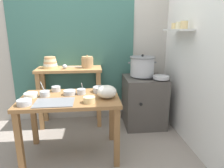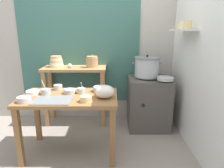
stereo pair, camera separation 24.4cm
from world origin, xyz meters
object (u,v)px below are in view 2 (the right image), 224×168
Objects in this scene: clay_pot at (92,62)px; ladle at (70,66)px; prep_table at (70,105)px; prep_bowl_3 at (100,89)px; steamer_pot at (147,67)px; prep_bowl_5 at (46,91)px; bowl_stack_enamel at (57,62)px; prep_bowl_0 at (33,92)px; prep_bowl_7 at (70,91)px; serving_tray at (53,100)px; back_shelf_table at (75,81)px; stove_block at (148,102)px; prep_bowl_6 at (86,99)px; prep_bowl_1 at (58,87)px; prep_bowl_2 at (24,99)px; plastic_bag at (105,92)px; wide_pan at (165,79)px; prep_bowl_4 at (82,90)px.

clay_pot reaches higher than ladle.
prep_table is 6.23× the size of prep_bowl_3.
steamer_pot is at bearing 40.07° from prep_bowl_3.
prep_bowl_5 is at bearing 168.04° from prep_table.
prep_bowl_3 is at bearing -44.17° from bowl_stack_enamel.
prep_bowl_7 is (0.43, 0.04, 0.00)m from prep_bowl_0.
bowl_stack_enamel is at bearing 101.68° from serving_tray.
prep_bowl_7 is at bearing -84.61° from back_shelf_table.
prep_bowl_7 is (0.27, 0.04, -0.01)m from prep_bowl_5.
clay_pot is at bearing -2.73° from bowl_stack_enamel.
stove_block is 1.27m from prep_bowl_6.
prep_table is 6.29× the size of prep_bowl_5.
prep_bowl_1 is (-0.07, -0.51, -0.18)m from ladle.
bowl_stack_enamel is 0.53× the size of serving_tray.
clay_pot is 1.23m from prep_bowl_2.
serving_tray is (-0.14, -0.17, 0.12)m from prep_table.
prep_bowl_0 is 0.43m from prep_bowl_7.
prep_bowl_5 is (0.15, -0.00, 0.01)m from prep_bowl_0.
prep_bowl_2 is 1.17× the size of prep_bowl_6.
ladle is at bearing 177.27° from stove_block.
prep_bowl_2 is (-0.43, -0.20, 0.14)m from prep_table.
prep_bowl_6 reaches higher than serving_tray.
plastic_bag is 0.96× the size of wide_pan.
prep_bowl_2 is at bearing -107.79° from ladle.
steamer_pot is 1.37m from bowl_stack_enamel.
wide_pan reaches higher than prep_bowl_0.
back_shelf_table is at bearing 106.28° from prep_bowl_6.
ladle is at bearing 178.19° from steamer_pot.
serving_tray reaches higher than prep_table.
prep_bowl_3 is at bearing 104.15° from plastic_bag.
wide_pan is 1.72m from prep_bowl_0.
prep_bowl_2 is (0.01, -0.26, 0.01)m from prep_bowl_0.
prep_bowl_4 is at bearing -24.75° from prep_bowl_1.
prep_table is 7.66× the size of prep_bowl_4.
bowl_stack_enamel is at bearing 84.02° from prep_bowl_0.
stove_block is at bearing 33.23° from prep_bowl_4.
plastic_bag reaches higher than prep_bowl_2.
prep_bowl_1 is at bearing 127.27° from prep_table.
prep_bowl_4 is at bearing -144.71° from steamer_pot.
serving_tray is 0.30m from prep_bowl_7.
back_shelf_table is 1.23× the size of stove_block.
stove_block is 3.47× the size of wide_pan.
clay_pot is at bearing 58.91° from prep_bowl_2.
prep_table is 0.22m from prep_bowl_4.
clay_pot is 1.09m from serving_tray.
stove_block is at bearing 37.37° from prep_bowl_3.
prep_bowl_0 is (-0.63, -0.77, -0.24)m from clay_pot.
serving_tray is at bearing 176.20° from prep_bowl_6.
wide_pan is 1.44m from prep_bowl_1.
back_shelf_table is at bearing 79.39° from prep_bowl_1.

